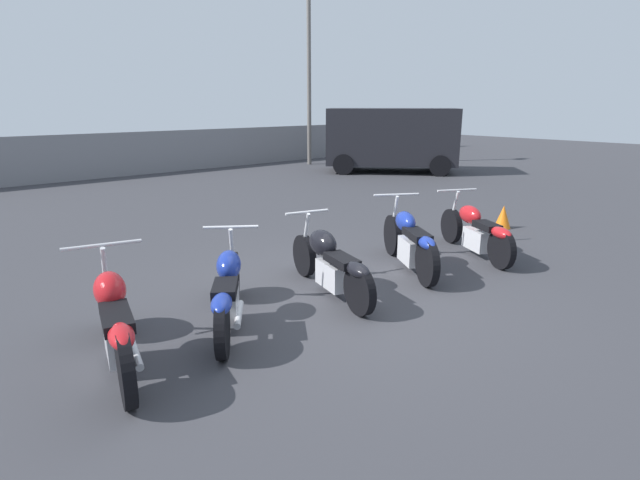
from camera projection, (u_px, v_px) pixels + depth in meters
The scene contains 10 objects.
ground_plane at pixel (339, 295), 6.33m from camera, with size 60.00×60.00×0.00m, color #38383D.
fence_back at pixel (56, 159), 15.15m from camera, with size 40.00×0.04×1.43m.
light_pole_left at pixel (309, 42), 18.67m from camera, with size 0.70×0.35×7.78m.
motorcycle_slot_0 at pixel (115, 323), 4.51m from camera, with size 0.84×2.06×1.02m.
motorcycle_slot_1 at pixel (228, 290), 5.37m from camera, with size 1.32×1.76×0.95m.
motorcycle_slot_2 at pixel (330, 263), 6.27m from camera, with size 0.82×2.05×0.95m.
motorcycle_slot_3 at pixel (410, 241), 7.19m from camera, with size 1.23×1.84×1.01m.
motorcycle_slot_4 at pixel (477, 231), 7.89m from camera, with size 1.14×1.89×0.96m.
parked_van at pixel (391, 137), 17.42m from camera, with size 4.50×4.68×2.18m.
traffic_cone_near at pixel (503, 217), 9.67m from camera, with size 0.31×0.31×0.45m.
Camera 1 is at (-4.10, -4.27, 2.35)m, focal length 28.00 mm.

